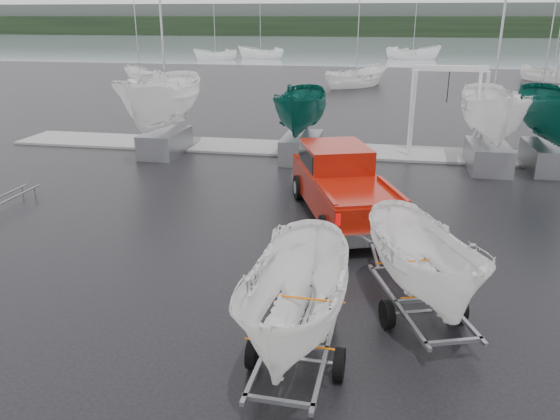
# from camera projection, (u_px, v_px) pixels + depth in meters

# --- Properties ---
(ground_plane) EXTENTS (120.00, 120.00, 0.00)m
(ground_plane) POSITION_uv_depth(u_px,v_px,m) (241.00, 261.00, 14.64)
(ground_plane) COLOR black
(ground_plane) RESTS_ON ground
(lake) EXTENTS (300.00, 300.00, 0.00)m
(lake) POSITION_uv_depth(u_px,v_px,m) (370.00, 49.00, 107.16)
(lake) COLOR gray
(lake) RESTS_ON ground
(dock) EXTENTS (30.00, 3.00, 0.12)m
(dock) POSITION_uv_depth(u_px,v_px,m) (308.00, 149.00, 26.65)
(dock) COLOR gray
(dock) RESTS_ON ground
(treeline) EXTENTS (300.00, 8.00, 6.00)m
(treeline) POSITION_uv_depth(u_px,v_px,m) (378.00, 26.00, 170.92)
(treeline) COLOR black
(treeline) RESTS_ON ground
(far_hill) EXTENTS (300.00, 6.00, 10.00)m
(far_hill) POSITION_uv_depth(u_px,v_px,m) (379.00, 20.00, 177.65)
(far_hill) COLOR #4C5651
(far_hill) RESTS_ON ground
(pickup_truck) EXTENTS (4.22, 6.82, 2.15)m
(pickup_truck) POSITION_uv_depth(u_px,v_px,m) (341.00, 181.00, 17.76)
(pickup_truck) COLOR maroon
(pickup_truck) RESTS_ON ground
(trailer_hitched) EXTENTS (2.32, 3.79, 4.95)m
(trailer_hitched) POSITION_uv_depth(u_px,v_px,m) (430.00, 202.00, 10.95)
(trailer_hitched) COLOR gray
(trailer_hitched) RESTS_ON ground
(trailer_parked) EXTENTS (1.84, 3.64, 5.22)m
(trailer_parked) POSITION_uv_depth(u_px,v_px,m) (299.00, 226.00, 9.30)
(trailer_parked) COLOR gray
(trailer_parked) RESTS_ON ground
(boat_hoist) EXTENTS (3.30, 2.18, 4.12)m
(boat_hoist) POSITION_uv_depth(u_px,v_px,m) (447.00, 99.00, 24.66)
(boat_hoist) COLOR silver
(boat_hoist) RESTS_ON ground
(keelboat_0) EXTENTS (2.68, 3.20, 10.86)m
(keelboat_0) POSITION_uv_depth(u_px,v_px,m) (160.00, 61.00, 24.53)
(keelboat_0) COLOR gray
(keelboat_0) RESTS_ON ground
(keelboat_1) EXTENTS (2.15, 3.20, 6.81)m
(keelboat_1) POSITION_uv_depth(u_px,v_px,m) (302.00, 84.00, 23.88)
(keelboat_1) COLOR gray
(keelboat_1) RESTS_ON ground
(keelboat_2) EXTENTS (2.39, 3.20, 10.56)m
(keelboat_2) POSITION_uv_depth(u_px,v_px,m) (498.00, 79.00, 22.14)
(keelboat_2) COLOR gray
(keelboat_2) RESTS_ON ground
(keelboat_3) EXTENTS (2.40, 3.20, 10.57)m
(keelboat_3) POSITION_uv_depth(u_px,v_px,m) (560.00, 79.00, 21.98)
(keelboat_3) COLOR gray
(keelboat_3) RESTS_ON ground
(moored_boat_0) EXTENTS (3.12, 3.12, 10.89)m
(moored_boat_0) POSITION_uv_depth(u_px,v_px,m) (140.00, 81.00, 54.49)
(moored_boat_0) COLOR white
(moored_boat_0) RESTS_ON ground
(moored_boat_1) EXTENTS (4.10, 4.11, 11.83)m
(moored_boat_1) POSITION_uv_depth(u_px,v_px,m) (356.00, 87.00, 50.59)
(moored_boat_1) COLOR white
(moored_boat_1) RESTS_ON ground
(moored_boat_2) EXTENTS (2.89, 2.87, 10.72)m
(moored_boat_2) POSITION_uv_depth(u_px,v_px,m) (540.00, 105.00, 40.00)
(moored_boat_2) COLOR white
(moored_boat_2) RESTS_ON ground
(moored_boat_4) EXTENTS (3.42, 3.39, 11.30)m
(moored_boat_4) POSITION_uv_depth(u_px,v_px,m) (216.00, 60.00, 81.14)
(moored_boat_4) COLOR white
(moored_boat_4) RESTS_ON ground
(moored_boat_5) EXTENTS (3.47, 3.40, 12.08)m
(moored_boat_5) POSITION_uv_depth(u_px,v_px,m) (412.00, 59.00, 82.57)
(moored_boat_5) COLOR white
(moored_boat_5) RESTS_ON ground
(moored_boat_6) EXTENTS (3.09, 3.03, 11.66)m
(moored_boat_6) POSITION_uv_depth(u_px,v_px,m) (261.00, 59.00, 83.55)
(moored_boat_6) COLOR white
(moored_boat_6) RESTS_ON ground
(moored_boat_7) EXTENTS (3.74, 3.73, 11.48)m
(moored_boat_7) POSITION_uv_depth(u_px,v_px,m) (552.00, 82.00, 54.30)
(moored_boat_7) COLOR white
(moored_boat_7) RESTS_ON ground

